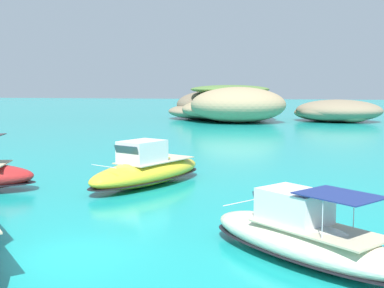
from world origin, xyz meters
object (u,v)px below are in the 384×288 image
(motorboat_yellow, at_px, (147,170))
(islet_large, at_px, (227,105))
(motorboat_cream, at_px, (302,237))
(islet_small, at_px, (335,112))

(motorboat_yellow, bearing_deg, islet_large, 92.12)
(islet_large, xyz_separation_m, motorboat_cream, (10.73, -67.29, -1.71))
(islet_small, xyz_separation_m, motorboat_cream, (-7.14, -66.75, -0.80))
(islet_small, height_order, motorboat_cream, islet_small)
(islet_large, distance_m, motorboat_yellow, 56.19)
(islet_large, height_order, motorboat_yellow, islet_large)
(islet_large, distance_m, motorboat_cream, 68.16)
(islet_large, distance_m, islet_small, 17.90)
(motorboat_yellow, xyz_separation_m, motorboat_cream, (8.66, -11.16, -0.10))
(islet_large, height_order, islet_small, islet_large)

